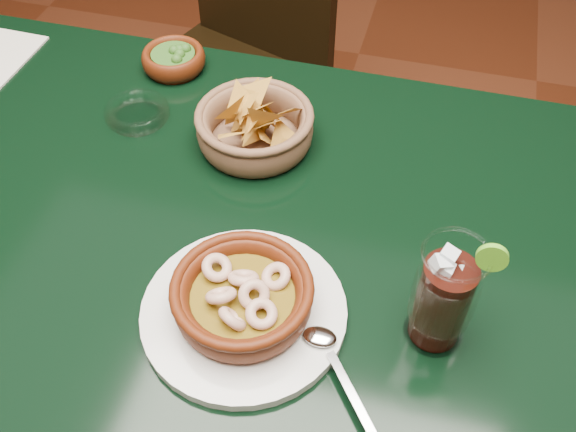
% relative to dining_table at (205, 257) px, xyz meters
% --- Properties ---
extents(ground, '(7.00, 7.00, 0.00)m').
position_rel_dining_table_xyz_m(ground, '(0.00, 0.00, -0.65)').
color(ground, '#471C0C').
rests_on(ground, ground).
extents(dining_table, '(1.20, 0.80, 0.75)m').
position_rel_dining_table_xyz_m(dining_table, '(0.00, 0.00, 0.00)').
color(dining_table, black).
rests_on(dining_table, ground).
extents(dining_chair, '(0.54, 0.54, 0.92)m').
position_rel_dining_table_xyz_m(dining_chair, '(-0.19, 0.71, -0.14)').
color(dining_chair, black).
rests_on(dining_chair, ground).
extents(shrimp_plate, '(0.32, 0.26, 0.08)m').
position_rel_dining_table_xyz_m(shrimp_plate, '(0.12, -0.14, 0.13)').
color(shrimp_plate, silver).
rests_on(shrimp_plate, dining_table).
extents(chip_basket, '(0.22, 0.22, 0.13)m').
position_rel_dining_table_xyz_m(chip_basket, '(0.04, 0.17, 0.13)').
color(chip_basket, brown).
rests_on(chip_basket, dining_table).
extents(guacamole_ramekin, '(0.13, 0.13, 0.04)m').
position_rel_dining_table_xyz_m(guacamole_ramekin, '(-0.16, 0.32, 0.12)').
color(guacamole_ramekin, '#461807').
rests_on(guacamole_ramekin, dining_table).
extents(cola_drink, '(0.16, 0.16, 0.18)m').
position_rel_dining_table_xyz_m(cola_drink, '(0.35, -0.11, 0.18)').
color(cola_drink, white).
rests_on(cola_drink, dining_table).
extents(glass_ashtray, '(0.12, 0.12, 0.03)m').
position_rel_dining_table_xyz_m(glass_ashtray, '(-0.17, 0.17, 0.11)').
color(glass_ashtray, white).
rests_on(glass_ashtray, dining_table).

